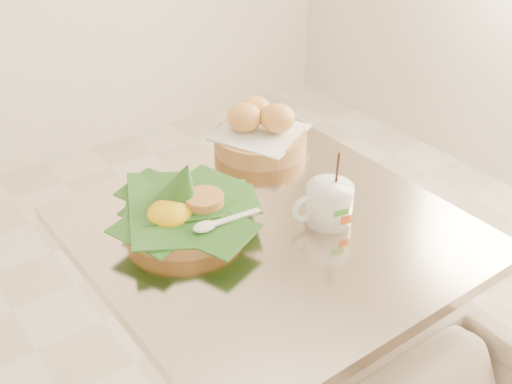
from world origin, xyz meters
TOP-DOWN VIEW (x-y plane):
  - cafe_table at (0.12, -0.06)m, footprint 0.70×0.70m
  - rice_basket at (-0.01, 0.05)m, footprint 0.29×0.29m
  - bread_basket at (0.30, 0.22)m, footprint 0.25×0.25m
  - coffee_mug at (0.23, -0.10)m, footprint 0.13×0.10m

SIDE VIEW (x-z plane):
  - cafe_table at x=0.12m, z-range 0.15..0.90m
  - rice_basket at x=-0.01m, z-range 0.72..0.86m
  - coffee_mug at x=0.23m, z-range 0.71..0.87m
  - bread_basket at x=0.30m, z-range 0.74..0.85m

